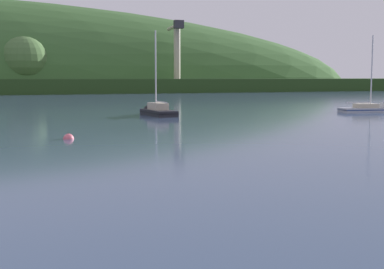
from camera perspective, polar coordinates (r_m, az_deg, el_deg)
dockside_crane at (r=168.50m, az=-1.67°, el=8.55°), size 4.92×18.68×22.53m
sailboat_near_mooring at (r=63.76m, az=-3.94°, el=2.38°), size 3.19×7.73×11.13m
sailboat_midwater_white at (r=73.75m, az=18.90°, el=2.47°), size 7.62×3.24×11.19m
mooring_buoy_far_upstream at (r=39.97m, az=-13.24°, el=-0.47°), size 0.79×0.79×0.87m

